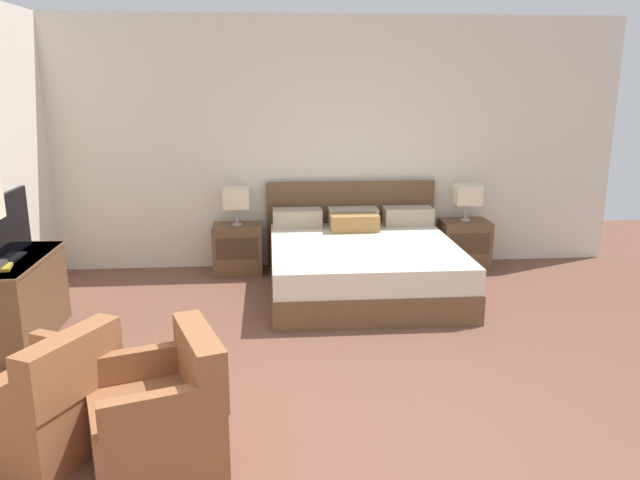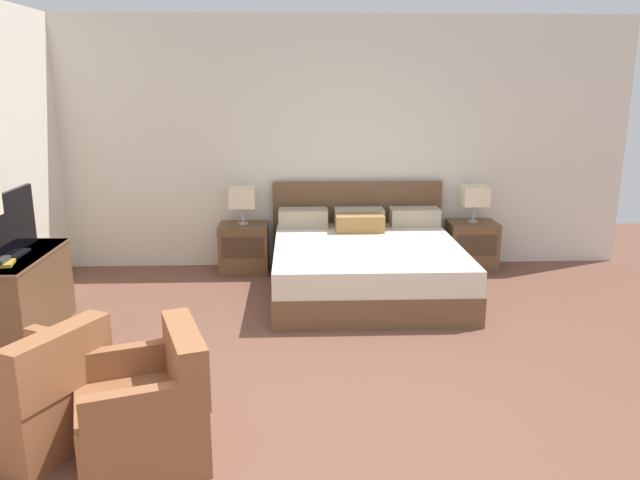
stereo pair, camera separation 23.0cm
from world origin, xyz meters
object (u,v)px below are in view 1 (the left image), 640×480
Objects in this scene: bed at (362,263)px; table_lamp_left at (236,198)px; table_lamp_right at (467,195)px; armchair_companion at (162,416)px; nightstand_right at (464,244)px; tv at (6,228)px; dresser at (14,299)px; nightstand_left at (238,249)px; armchair_by_window at (45,405)px.

table_lamp_left is at bearing 150.85° from bed.
armchair_companion is (-2.88, -3.62, -0.57)m from table_lamp_right.
tv reaches higher than nightstand_right.
dresser is (-1.76, -1.78, -0.49)m from table_lamp_left.
dresser is at bearing -165.22° from tv.
nightstand_left is 1.33× the size of table_lamp_left.
nightstand_left is 0.48× the size of dresser.
bed reaches higher than nightstand_left.
nightstand_left is 1.00× the size of nightstand_right.
nightstand_right is 0.58m from table_lamp_right.
nightstand_right is 0.64× the size of armchair_companion.
bed is 1.75× the size of dresser.
nightstand_left is 0.64× the size of armchair_companion.
table_lamp_left is 3.67m from armchair_companion.
nightstand_left is at bearing 45.32° from tv.
armchair_by_window is (0.79, -1.67, -0.08)m from dresser.
nightstand_right is at bearing 22.13° from tv.
bed reaches higher than nightstand_right.
table_lamp_left reaches higher than dresser.
table_lamp_left is at bearing 74.38° from armchair_by_window.
nightstand_left is at bearing 74.37° from armchair_by_window.
armchair_companion reaches higher than dresser.
table_lamp_left is (-1.30, 0.73, 0.57)m from bed.
nightstand_left is 2.61m from nightstand_right.
dresser is (-4.37, -1.78, 0.09)m from nightstand_right.
table_lamp_right is 4.66m from armchair_companion.
table_lamp_right reaches higher than nightstand_right.
table_lamp_left is (0.00, 0.00, 0.58)m from nightstand_left.
bed is 1.60m from table_lamp_left.
armchair_companion is at bearing -94.23° from table_lamp_left.
tv is 1.97m from armchair_by_window.
tv is 2.46m from armchair_companion.
tv is (-4.37, -1.78, 0.69)m from nightstand_right.
table_lamp_left is 2.50m from tv.
nightstand_right is 0.61× the size of tv.
dresser is 1.25× the size of armchair_by_window.
table_lamp_right reaches higher than armchair_companion.
table_lamp_right is at bearing 43.96° from armchair_by_window.
nightstand_left is at bearing 45.29° from dresser.
table_lamp_right is at bearing 0.03° from nightstand_left.
armchair_by_window reaches higher than nightstand_right.
tv is (-1.76, -1.78, 0.69)m from nightstand_left.
tv reaches higher than table_lamp_left.
armchair_by_window is at bearing -136.06° from nightstand_right.
table_lamp_left is 0.45× the size of armchair_by_window.
tv is 1.05× the size of armchair_companion.
table_lamp_right reaches higher than dresser.
dresser is at bearing -157.86° from table_lamp_right.
nightstand_left is 0.60× the size of armchair_by_window.
nightstand_left is 0.61× the size of tv.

